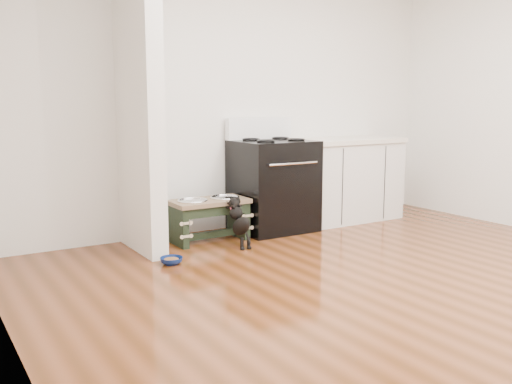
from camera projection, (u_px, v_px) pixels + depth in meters
name	position (u px, v px, depth m)	size (l,w,h in m)	color
ground	(415.00, 294.00, 3.94)	(5.00, 5.00, 0.00)	#48240D
room_shell	(426.00, 54.00, 3.68)	(5.00, 5.00, 5.00)	silver
partition_wall	(139.00, 97.00, 4.87)	(0.15, 0.80, 2.70)	silver
oven_range	(273.00, 184.00, 5.80)	(0.76, 0.69, 1.14)	black
cabinet_run	(346.00, 179.00, 6.33)	(1.24, 0.64, 0.91)	silver
dog_feeder	(209.00, 212.00, 5.37)	(0.73, 0.39, 0.42)	black
puppy	(239.00, 221.00, 5.16)	(0.13, 0.38, 0.44)	black
floor_bowl	(171.00, 261.00, 4.64)	(0.19, 0.19, 0.06)	navy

